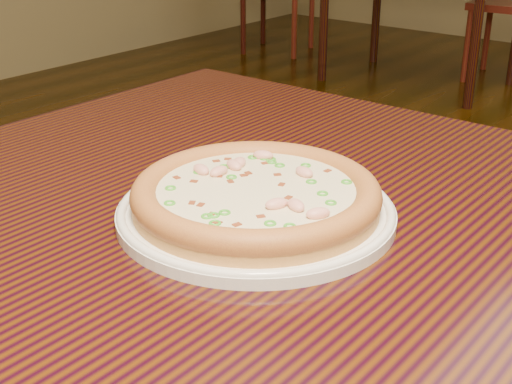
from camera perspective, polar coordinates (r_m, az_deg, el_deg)
The scene contains 3 objects.
hero_table at distance 0.78m, azimuth 9.41°, elevation -9.83°, with size 1.20×0.80×0.75m.
plate at distance 0.74m, azimuth 0.00°, elevation -1.50°, with size 0.29×0.29×0.02m.
pizza at distance 0.74m, azimuth 0.00°, elevation -0.20°, with size 0.26×0.26×0.03m.
Camera 1 is at (0.23, -0.68, 1.07)m, focal length 50.00 mm.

